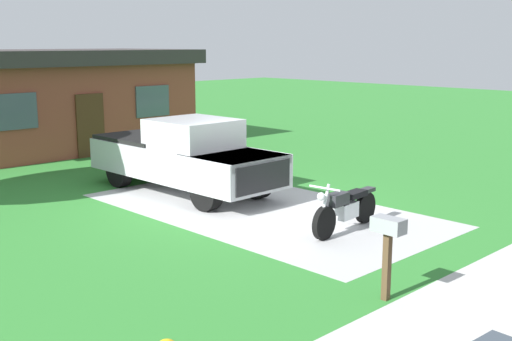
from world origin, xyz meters
TOP-DOWN VIEW (x-y plane):
  - ground_plane at (0.00, 0.00)m, footprint 80.00×80.00m
  - driveway_pad at (0.00, 0.00)m, footprint 4.46×8.29m
  - motorcycle at (0.03, -2.35)m, footprint 2.21×0.70m
  - pickup_truck at (-0.17, 2.69)m, footprint 2.10×5.66m
  - mailbox at (-2.35, -4.97)m, footprint 0.26×0.48m
  - neighbor_house at (0.78, 11.41)m, footprint 9.60×5.60m

SIDE VIEW (x-z plane):
  - ground_plane at x=0.00m, z-range 0.00..0.00m
  - driveway_pad at x=0.00m, z-range 0.00..0.01m
  - motorcycle at x=0.03m, z-range -0.07..1.02m
  - pickup_truck at x=-0.17m, z-range 0.00..1.90m
  - mailbox at x=-2.35m, z-range 0.35..1.61m
  - neighbor_house at x=0.78m, z-range 0.04..3.54m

